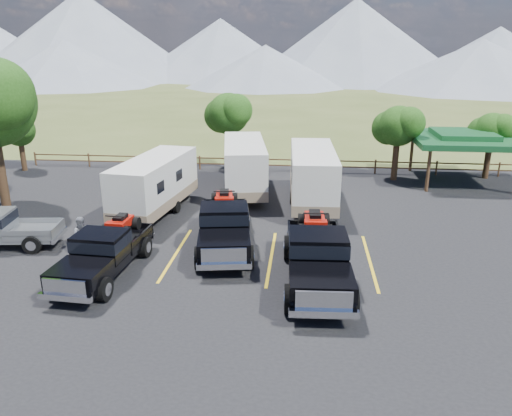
# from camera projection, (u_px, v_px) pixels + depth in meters

# --- Properties ---
(ground) EXTENTS (320.00, 320.00, 0.00)m
(ground) POSITION_uv_depth(u_px,v_px,m) (204.00, 304.00, 16.95)
(ground) COLOR #3D4B20
(ground) RESTS_ON ground
(asphalt_lot) EXTENTS (44.00, 34.00, 0.04)m
(asphalt_lot) POSITION_uv_depth(u_px,v_px,m) (219.00, 266.00, 19.78)
(asphalt_lot) COLOR black
(asphalt_lot) RESTS_ON ground
(stall_lines) EXTENTS (12.12, 5.50, 0.01)m
(stall_lines) POSITION_uv_depth(u_px,v_px,m) (223.00, 255.00, 20.71)
(stall_lines) COLOR gold
(stall_lines) RESTS_ON asphalt_lot
(tree_ne_a) EXTENTS (3.11, 2.92, 4.76)m
(tree_ne_a) POSITION_uv_depth(u_px,v_px,m) (398.00, 126.00, 31.07)
(tree_ne_a) COLOR black
(tree_ne_a) RESTS_ON ground
(tree_ne_b) EXTENTS (2.77, 2.59, 4.27)m
(tree_ne_b) POSITION_uv_depth(u_px,v_px,m) (491.00, 131.00, 31.57)
(tree_ne_b) COLOR black
(tree_ne_b) RESTS_ON ground
(tree_north) EXTENTS (3.46, 3.24, 5.25)m
(tree_north) POSITION_uv_depth(u_px,v_px,m) (228.00, 114.00, 33.88)
(tree_north) COLOR black
(tree_north) RESTS_ON ground
(tree_nw_small) EXTENTS (2.59, 2.43, 3.85)m
(tree_nw_small) POSITION_uv_depth(u_px,v_px,m) (19.00, 131.00, 33.64)
(tree_nw_small) COLOR black
(tree_nw_small) RESTS_ON ground
(rail_fence) EXTENTS (36.12, 0.12, 1.00)m
(rail_fence) POSITION_uv_depth(u_px,v_px,m) (286.00, 163.00, 34.04)
(rail_fence) COLOR #4E3521
(rail_fence) RESTS_ON ground
(pavilion) EXTENTS (6.20, 6.20, 3.22)m
(pavilion) POSITION_uv_depth(u_px,v_px,m) (463.00, 139.00, 30.90)
(pavilion) COLOR #4E3521
(pavilion) RESTS_ON ground
(mountain_range) EXTENTS (209.00, 71.00, 20.00)m
(mountain_range) POSITION_uv_depth(u_px,v_px,m) (261.00, 45.00, 115.23)
(mountain_range) COLOR slate
(mountain_range) RESTS_ON ground
(rig_left) EXTENTS (2.36, 5.94, 1.94)m
(rig_left) POSITION_uv_depth(u_px,v_px,m) (105.00, 251.00, 18.82)
(rig_left) COLOR black
(rig_left) RESTS_ON asphalt_lot
(rig_center) EXTENTS (3.02, 6.69, 2.15)m
(rig_center) POSITION_uv_depth(u_px,v_px,m) (224.00, 224.00, 21.28)
(rig_center) COLOR black
(rig_center) RESTS_ON asphalt_lot
(rig_right) EXTENTS (2.61, 6.79, 2.24)m
(rig_right) POSITION_uv_depth(u_px,v_px,m) (317.00, 254.00, 18.15)
(rig_right) COLOR black
(rig_right) RESTS_ON asphalt_lot
(trailer_left) EXTENTS (3.03, 8.33, 2.88)m
(trailer_left) POSITION_uv_depth(u_px,v_px,m) (155.00, 185.00, 25.42)
(trailer_left) COLOR silver
(trailer_left) RESTS_ON asphalt_lot
(trailer_center) EXTENTS (3.31, 8.75, 3.03)m
(trailer_center) POSITION_uv_depth(u_px,v_px,m) (244.00, 167.00, 28.79)
(trailer_center) COLOR silver
(trailer_center) RESTS_ON asphalt_lot
(trailer_right) EXTENTS (2.56, 8.76, 3.04)m
(trailer_right) POSITION_uv_depth(u_px,v_px,m) (313.00, 177.00, 26.58)
(trailer_right) COLOR silver
(trailer_right) RESTS_ON asphalt_lot
(person_b) EXTENTS (1.00, 0.89, 1.70)m
(person_b) POSITION_uv_depth(u_px,v_px,m) (83.00, 237.00, 20.41)
(person_b) COLOR slate
(person_b) RESTS_ON asphalt_lot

